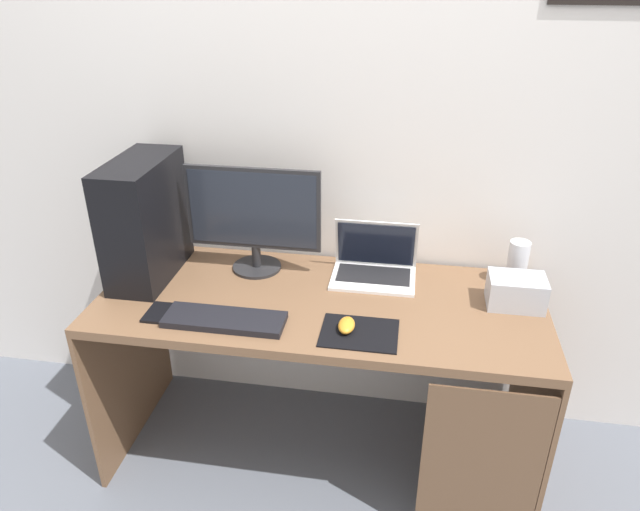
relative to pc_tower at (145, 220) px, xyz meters
The scene contains 12 objects.
ground_plane 1.21m from the pc_tower, ahead, with size 8.00×8.00×0.00m, color slate.
wall_back 0.82m from the pc_tower, 23.30° to the left, with size 4.00×0.05×2.60m.
desk 0.81m from the pc_tower, ahead, with size 1.65×0.69×0.75m.
pc_tower is the anchor object (origin of this frame).
monitor 0.41m from the pc_tower, 14.09° to the left, with size 0.53×0.20×0.43m.
laptop 0.90m from the pc_tower, ahead, with size 0.33×0.23×0.22m.
speaker 1.43m from the pc_tower, ahead, with size 0.08×0.08×0.18m, color silver.
projector 1.41m from the pc_tower, ahead, with size 0.20×0.14×0.11m, color #B7BCC6.
keyboard 0.54m from the pc_tower, 36.74° to the right, with size 0.42×0.14×0.02m, color black.
mousepad 0.94m from the pc_tower, 18.26° to the right, with size 0.26×0.20×0.01m, color black.
mouse_left 0.89m from the pc_tower, 18.57° to the right, with size 0.06×0.10×0.03m, color orange.
cell_phone 0.39m from the pc_tower, 63.59° to the right, with size 0.07×0.13×0.01m, color black.
Camera 1 is at (0.30, -1.82, 1.88)m, focal length 32.66 mm.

